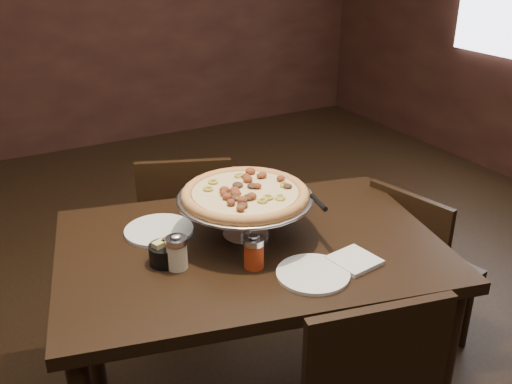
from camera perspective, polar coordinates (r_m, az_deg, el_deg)
room at (r=1.71m, az=-0.75°, el=12.76°), size 6.04×7.04×2.84m
dining_table at (r=1.99m, az=-0.58°, el=-7.75°), size 1.43×1.12×0.79m
pizza_stand at (r=1.91m, az=-1.09°, el=-0.25°), size 0.46×0.46×0.19m
parmesan_shaker at (r=1.79m, az=-7.93°, el=-5.96°), size 0.07×0.07×0.12m
pepper_flake_shaker at (r=1.78m, az=-0.21°, el=-5.99°), size 0.07×0.07×0.12m
packet_caddy at (r=1.83m, az=-9.07°, el=-6.07°), size 0.10×0.10×0.08m
napkin_stack at (r=1.85m, az=9.80°, el=-6.76°), size 0.15×0.15×0.01m
plate_left at (r=2.03m, az=-9.68°, el=-3.79°), size 0.24×0.24×0.01m
plate_near at (r=1.77m, az=5.72°, el=-8.15°), size 0.23×0.23×0.01m
serving_spatula at (r=1.87m, az=6.28°, el=-1.11°), size 0.13×0.13×0.02m
chair_far at (r=2.70m, az=-6.92°, el=-3.84°), size 0.53×0.53×0.87m
chair_side at (r=2.55m, az=15.76°, el=-7.16°), size 0.46×0.46×0.82m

